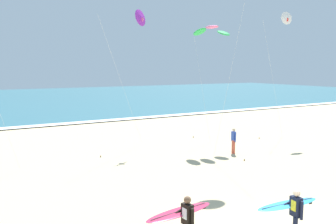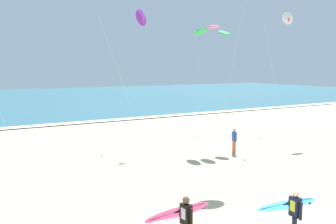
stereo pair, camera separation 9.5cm
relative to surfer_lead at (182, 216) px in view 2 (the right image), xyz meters
The scene contains 8 objects.
ocean_water 55.03m from the surfer_lead, 87.30° to the left, with size 160.00×60.00×0.08m, color #336B7A.
shoreline_foam 25.41m from the surfer_lead, 84.14° to the left, with size 160.00×1.43×0.01m, color white.
surfer_lead is the anchor object (origin of this frame).
surfer_trailing 3.37m from the surfer_lead, 20.63° to the right, with size 2.28×1.04×1.71m.
kite_delta_ivory_far 20.65m from the surfer_lead, 33.77° to the left, with size 2.51×0.64×9.42m.
kite_delta_violet_outer 16.64m from the surfer_lead, 68.37° to the left, with size 4.39×2.53×9.20m.
kite_arc_rose_extra 16.60m from the surfer_lead, 49.97° to the left, with size 2.69×2.97×8.14m.
bystander_blue_top 12.49m from the surfer_lead, 42.71° to the left, with size 0.24×0.49×1.59m.
Camera 2 is at (-7.88, -6.48, 5.30)m, focal length 38.31 mm.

